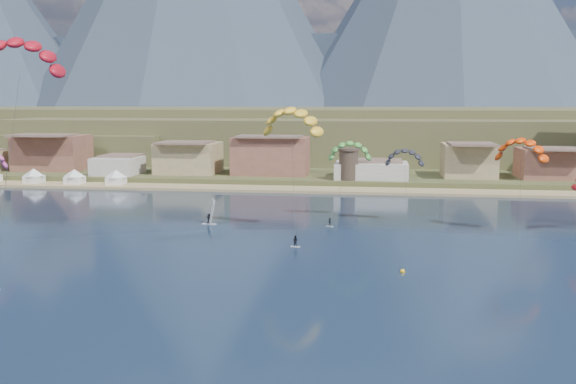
% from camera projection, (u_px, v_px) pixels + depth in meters
% --- Properties ---
extents(ground, '(2400.00, 2400.00, 0.00)m').
position_uv_depth(ground, '(243.00, 335.00, 64.34)').
color(ground, black).
rests_on(ground, ground).
extents(beach, '(2200.00, 12.00, 0.90)m').
position_uv_depth(beach, '(328.00, 190.00, 168.24)').
color(beach, tan).
rests_on(beach, ground).
extents(land, '(2200.00, 900.00, 4.00)m').
position_uv_depth(land, '(366.00, 126.00, 613.43)').
color(land, brown).
rests_on(land, ground).
extents(foothills, '(940.00, 210.00, 18.00)m').
position_uv_depth(foothills, '(400.00, 133.00, 287.91)').
color(foothills, brown).
rests_on(foothills, ground).
extents(mountain_ridge, '(2060.00, 480.00, 400.00)m').
position_uv_depth(mountain_ridge, '(361.00, 5.00, 853.08)').
color(mountain_ridge, '#2A3446').
rests_on(mountain_ridge, ground).
extents(town, '(400.00, 24.00, 12.00)m').
position_uv_depth(town, '(196.00, 154.00, 188.41)').
color(town, beige).
rests_on(town, ground).
extents(watchtower, '(5.82, 5.82, 8.60)m').
position_uv_depth(watchtower, '(349.00, 164.00, 174.54)').
color(watchtower, '#47382D').
rests_on(watchtower, ground).
extents(beach_tents, '(43.40, 6.40, 5.00)m').
position_uv_depth(beach_tents, '(53.00, 172.00, 178.35)').
color(beach_tents, white).
rests_on(beach_tents, ground).
extents(kitesurfer_red, '(13.30, 16.97, 33.42)m').
position_uv_depth(kitesurfer_red, '(18.00, 52.00, 88.02)').
color(kitesurfer_red, silver).
rests_on(kitesurfer_red, ground).
extents(kitesurfer_yellow, '(12.81, 18.18, 24.72)m').
position_uv_depth(kitesurfer_yellow, '(292.00, 118.00, 114.26)').
color(kitesurfer_yellow, silver).
rests_on(kitesurfer_yellow, ground).
extents(kitesurfer_green, '(9.08, 11.88, 17.25)m').
position_uv_depth(kitesurfer_green, '(350.00, 148.00, 127.18)').
color(kitesurfer_green, silver).
rests_on(kitesurfer_green, ground).
extents(distant_kite_dark, '(8.06, 5.97, 16.08)m').
position_uv_depth(distant_kite_dark, '(405.00, 154.00, 122.40)').
color(distant_kite_dark, '#262626').
rests_on(distant_kite_dark, ground).
extents(distant_kite_orange, '(10.21, 8.23, 18.63)m').
position_uv_depth(distant_kite_orange, '(521.00, 146.00, 112.96)').
color(distant_kite_orange, '#262626').
rests_on(distant_kite_orange, ground).
extents(windsurfer, '(2.79, 3.05, 4.81)m').
position_uv_depth(windsurfer, '(210.00, 216.00, 122.35)').
color(windsurfer, silver).
rests_on(windsurfer, ground).
extents(buoy, '(0.72, 0.72, 0.72)m').
position_uv_depth(buoy, '(402.00, 271.00, 87.96)').
color(buoy, gold).
rests_on(buoy, ground).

